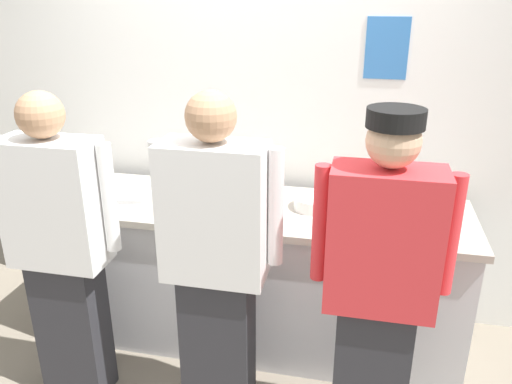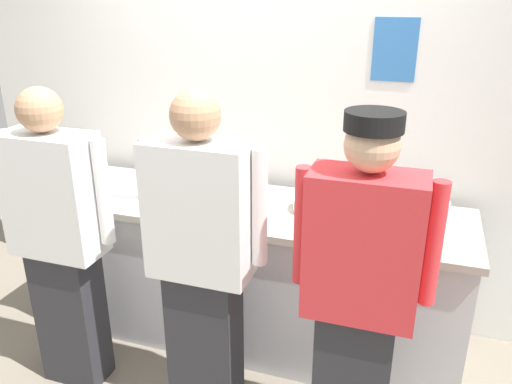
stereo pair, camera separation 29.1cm
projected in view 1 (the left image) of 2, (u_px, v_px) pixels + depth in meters
ground_plane at (227, 372)px, 2.94m from camera, size 9.00×9.00×0.00m
wall_back at (259, 86)px, 3.17m from camera, size 4.09×0.11×2.99m
prep_counter at (242, 272)px, 3.11m from camera, size 2.61×0.71×0.89m
chef_near_left at (61, 248)px, 2.51m from camera, size 0.60×0.24×1.64m
chef_center at (216, 261)px, 2.36m from camera, size 0.61×0.24×1.67m
chef_far_right at (379, 286)px, 2.17m from camera, size 0.60×0.24×1.64m
plate_stack_front at (315, 202)px, 2.89m from camera, size 0.25×0.25×0.07m
plate_stack_rear at (262, 198)px, 2.97m from camera, size 0.24×0.24×0.06m
mixing_bowl_steel at (415, 205)px, 2.77m from camera, size 0.34×0.34×0.14m
sheet_tray at (107, 191)px, 3.12m from camera, size 0.55×0.42×0.02m
squeeze_bottle_primary at (376, 194)px, 2.88m from camera, size 0.06×0.06×0.18m
squeeze_bottle_secondary at (346, 208)px, 2.68m from camera, size 0.06×0.06×0.18m
ramekin_green_sauce at (174, 199)px, 2.98m from camera, size 0.10×0.10×0.04m
ramekin_red_sauce at (355, 198)px, 2.97m from camera, size 0.10×0.10×0.04m
ramekin_orange_sauce at (271, 213)px, 2.79m from camera, size 0.08×0.08×0.04m
ramekin_yellow_sauce at (195, 184)px, 3.19m from camera, size 0.11×0.11×0.05m
deli_cup at (381, 223)px, 2.61m from camera, size 0.09×0.09×0.09m
chefs_knife at (250, 200)px, 3.00m from camera, size 0.28×0.03×0.02m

